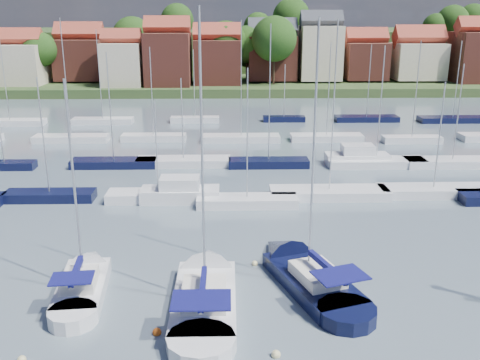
{
  "coord_description": "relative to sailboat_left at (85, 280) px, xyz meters",
  "views": [
    {
      "loc": [
        -1.07,
        -25.43,
        15.94
      ],
      "look_at": [
        -0.1,
        14.0,
        3.79
      ],
      "focal_mm": 40.0,
      "sensor_mm": 36.0,
      "label": 1
    }
  ],
  "objects": [
    {
      "name": "marina_field",
      "position": [
        11.78,
        30.78,
        0.07
      ],
      "size": [
        79.62,
        41.41,
        15.93
      ],
      "color": "silver",
      "rests_on": "ground"
    },
    {
      "name": "sailboat_centre",
      "position": [
        7.46,
        -0.94,
        -0.02
      ],
      "size": [
        3.55,
        13.28,
        17.94
      ],
      "rotation": [
        0.0,
        0.0,
        1.57
      ],
      "color": "silver",
      "rests_on": "ground"
    },
    {
      "name": "ground",
      "position": [
        9.87,
        35.63,
        -0.36
      ],
      "size": [
        260.0,
        260.0,
        0.0
      ],
      "primitive_type": "plane",
      "color": "#4F5E6B",
      "rests_on": "ground"
    },
    {
      "name": "sailboat_navy",
      "position": [
        13.42,
        0.92,
        -0.01
      ],
      "size": [
        7.17,
        12.88,
        17.25
      ],
      "rotation": [
        0.0,
        0.0,
        1.9
      ],
      "color": "black",
      "rests_on": "ground"
    },
    {
      "name": "sailboat_left",
      "position": [
        0.0,
        0.0,
        0.0
      ],
      "size": [
        3.6,
        10.31,
        13.8
      ],
      "rotation": [
        0.0,
        0.0,
        1.66
      ],
      "color": "silver",
      "rests_on": "ground"
    },
    {
      "name": "buoy_c",
      "position": [
        5.05,
        -5.36,
        -0.36
      ],
      "size": [
        0.47,
        0.47,
        0.47
      ],
      "primitive_type": "sphere",
      "color": "#D85914",
      "rests_on": "ground"
    },
    {
      "name": "far_shore_town",
      "position": [
        12.1,
        128.3,
        4.24
      ],
      "size": [
        212.46,
        90.0,
        22.27
      ],
      "color": "#3E4C26",
      "rests_on": "ground"
    },
    {
      "name": "buoy_e",
      "position": [
        10.58,
        2.6,
        -0.36
      ],
      "size": [
        0.41,
        0.41,
        0.41
      ],
      "primitive_type": "sphere",
      "color": "beige",
      "rests_on": "ground"
    },
    {
      "name": "buoy_d",
      "position": [
        11.11,
        -7.43,
        -0.36
      ],
      "size": [
        0.46,
        0.46,
        0.46
      ],
      "primitive_type": "sphere",
      "color": "beige",
      "rests_on": "ground"
    }
  ]
}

